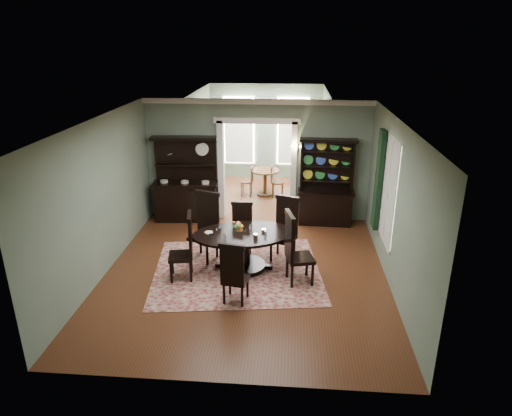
{
  "coord_description": "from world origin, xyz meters",
  "views": [
    {
      "loc": [
        0.86,
        -7.87,
        4.43
      ],
      "look_at": [
        0.17,
        0.6,
        1.17
      ],
      "focal_mm": 32.0,
      "sensor_mm": 36.0,
      "label": 1
    }
  ],
  "objects_px": {
    "parlor_table": "(265,179)",
    "sideboard": "(186,191)",
    "welsh_dresser": "(326,194)",
    "dining_table": "(244,244)"
  },
  "relations": [
    {
      "from": "parlor_table",
      "to": "sideboard",
      "type": "bearing_deg",
      "value": -133.07
    },
    {
      "from": "sideboard",
      "to": "parlor_table",
      "type": "bearing_deg",
      "value": 41.91
    },
    {
      "from": "sideboard",
      "to": "welsh_dresser",
      "type": "relative_size",
      "value": 1.0
    },
    {
      "from": "sideboard",
      "to": "welsh_dresser",
      "type": "bearing_deg",
      "value": -4.75
    },
    {
      "from": "dining_table",
      "to": "welsh_dresser",
      "type": "distance_m",
      "value": 3.08
    },
    {
      "from": "dining_table",
      "to": "parlor_table",
      "type": "xyz_separation_m",
      "value": [
        0.14,
        4.5,
        -0.05
      ]
    },
    {
      "from": "dining_table",
      "to": "sideboard",
      "type": "height_order",
      "value": "sideboard"
    },
    {
      "from": "parlor_table",
      "to": "welsh_dresser",
      "type": "bearing_deg",
      "value": -50.75
    },
    {
      "from": "sideboard",
      "to": "dining_table",
      "type": "bearing_deg",
      "value": -60.65
    },
    {
      "from": "welsh_dresser",
      "to": "parlor_table",
      "type": "distance_m",
      "value": 2.56
    }
  ]
}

